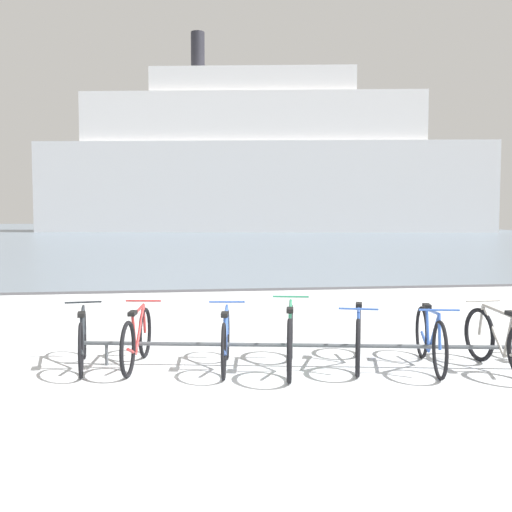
# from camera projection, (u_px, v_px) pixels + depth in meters

# --- Properties ---
(ground) EXTENTS (80.00, 132.00, 0.08)m
(ground) POSITION_uv_depth(u_px,v_px,m) (180.00, 234.00, 58.13)
(ground) COLOR silver
(bike_rack) EXTENTS (5.86, 1.14, 0.31)m
(bike_rack) POSITION_uv_depth(u_px,v_px,m) (321.00, 346.00, 7.32)
(bike_rack) COLOR #4C5156
(bike_rack) RESTS_ON ground
(bicycle_0) EXTENTS (0.46, 1.61, 0.77)m
(bicycle_0) POSITION_uv_depth(u_px,v_px,m) (83.00, 340.00, 7.32)
(bicycle_0) COLOR black
(bicycle_0) RESTS_ON ground
(bicycle_1) EXTENTS (0.46, 1.63, 0.78)m
(bicycle_1) POSITION_uv_depth(u_px,v_px,m) (137.00, 339.00, 7.37)
(bicycle_1) COLOR black
(bicycle_1) RESTS_ON ground
(bicycle_2) EXTENTS (0.46, 1.62, 0.78)m
(bicycle_2) POSITION_uv_depth(u_px,v_px,m) (226.00, 340.00, 7.28)
(bicycle_2) COLOR black
(bicycle_2) RESTS_ON ground
(bicycle_3) EXTENTS (0.53, 1.78, 0.85)m
(bicycle_3) POSITION_uv_depth(u_px,v_px,m) (290.00, 339.00, 7.20)
(bicycle_3) COLOR black
(bicycle_3) RESTS_ON ground
(bicycle_4) EXTENTS (0.66, 1.69, 0.80)m
(bicycle_4) POSITION_uv_depth(u_px,v_px,m) (358.00, 337.00, 7.43)
(bicycle_4) COLOR black
(bicycle_4) RESTS_ON ground
(bicycle_5) EXTENTS (0.53, 1.70, 0.80)m
(bicycle_5) POSITION_uv_depth(u_px,v_px,m) (430.00, 339.00, 7.31)
(bicycle_5) COLOR black
(bicycle_5) RESTS_ON ground
(bicycle_6) EXTENTS (0.46, 1.66, 0.80)m
(bicycle_6) POSITION_uv_depth(u_px,v_px,m) (501.00, 341.00, 7.18)
(bicycle_6) COLOR black
(bicycle_6) RESTS_ON ground
(ferry_ship) EXTENTS (48.89, 16.23, 21.59)m
(ferry_ship) POSITION_uv_depth(u_px,v_px,m) (261.00, 166.00, 65.15)
(ferry_ship) COLOR silver
(ferry_ship) RESTS_ON ground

